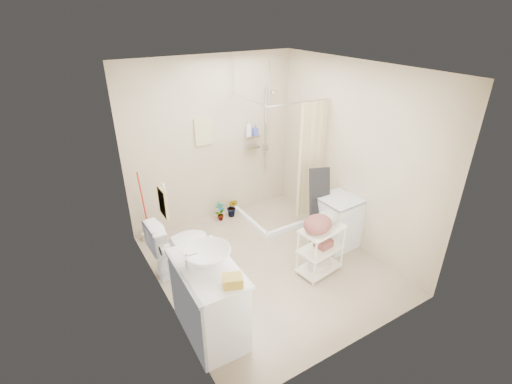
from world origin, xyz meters
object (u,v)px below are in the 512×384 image
Objects in this scene: vanity at (209,300)px; toilet at (180,244)px; washing_machine at (337,222)px; laundry_rack at (321,246)px.

vanity is 1.18m from toilet.
toilet is (0.12, 1.18, -0.04)m from vanity.
vanity is at bearing -168.90° from washing_machine.
toilet is 1.04× the size of washing_machine.
toilet is 0.99× the size of laundry_rack.
toilet is at bearing 139.28° from laundry_rack.
washing_machine is at bearing 15.20° from vanity.
laundry_rack is at bearing -123.59° from toilet.
washing_machine is at bearing 22.42° from laundry_rack.
vanity is 1.30× the size of washing_machine.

